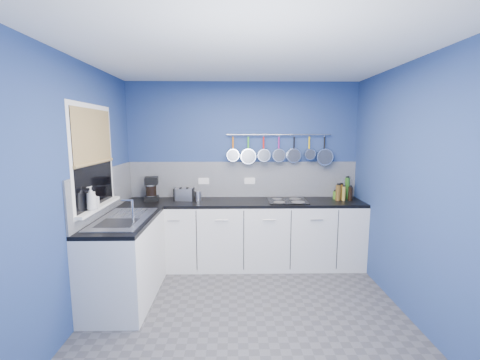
{
  "coord_description": "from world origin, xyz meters",
  "views": [
    {
      "loc": [
        -0.12,
        -3.1,
        1.82
      ],
      "look_at": [
        -0.05,
        0.75,
        1.25
      ],
      "focal_mm": 24.52,
      "sensor_mm": 36.0,
      "label": 1
    }
  ],
  "objects_px": {
    "soap_bottle_b": "(95,200)",
    "hob": "(287,201)",
    "soap_bottle_a": "(91,198)",
    "canister": "(198,196)",
    "paper_towel": "(151,191)",
    "toaster": "(184,194)",
    "coffee_maker": "(151,189)"
  },
  "relations": [
    {
      "from": "coffee_maker",
      "to": "toaster",
      "type": "height_order",
      "value": "coffee_maker"
    },
    {
      "from": "soap_bottle_a",
      "to": "soap_bottle_b",
      "type": "distance_m",
      "value": 0.09
    },
    {
      "from": "coffee_maker",
      "to": "hob",
      "type": "xyz_separation_m",
      "value": [
        1.82,
        -0.08,
        -0.15
      ]
    },
    {
      "from": "soap_bottle_a",
      "to": "hob",
      "type": "xyz_separation_m",
      "value": [
        2.12,
        1.08,
        -0.26
      ]
    },
    {
      "from": "soap_bottle_a",
      "to": "coffee_maker",
      "type": "bearing_deg",
      "value": 75.65
    },
    {
      "from": "toaster",
      "to": "hob",
      "type": "height_order",
      "value": "toaster"
    },
    {
      "from": "soap_bottle_a",
      "to": "toaster",
      "type": "height_order",
      "value": "soap_bottle_a"
    },
    {
      "from": "paper_towel",
      "to": "toaster",
      "type": "height_order",
      "value": "paper_towel"
    },
    {
      "from": "paper_towel",
      "to": "coffee_maker",
      "type": "relative_size",
      "value": 0.78
    },
    {
      "from": "coffee_maker",
      "to": "toaster",
      "type": "distance_m",
      "value": 0.44
    },
    {
      "from": "soap_bottle_a",
      "to": "canister",
      "type": "distance_m",
      "value": 1.49
    },
    {
      "from": "soap_bottle_a",
      "to": "canister",
      "type": "height_order",
      "value": "soap_bottle_a"
    },
    {
      "from": "soap_bottle_b",
      "to": "toaster",
      "type": "xyz_separation_m",
      "value": [
        0.73,
        1.1,
        -0.15
      ]
    },
    {
      "from": "coffee_maker",
      "to": "soap_bottle_a",
      "type": "bearing_deg",
      "value": -112.83
    },
    {
      "from": "coffee_maker",
      "to": "paper_towel",
      "type": "bearing_deg",
      "value": 142.55
    },
    {
      "from": "soap_bottle_a",
      "to": "canister",
      "type": "xyz_separation_m",
      "value": [
        0.92,
        1.16,
        -0.21
      ]
    },
    {
      "from": "soap_bottle_b",
      "to": "hob",
      "type": "height_order",
      "value": "soap_bottle_b"
    },
    {
      "from": "paper_towel",
      "to": "canister",
      "type": "distance_m",
      "value": 0.64
    },
    {
      "from": "coffee_maker",
      "to": "toaster",
      "type": "xyz_separation_m",
      "value": [
        0.43,
        0.02,
        -0.08
      ]
    },
    {
      "from": "toaster",
      "to": "hob",
      "type": "distance_m",
      "value": 1.39
    },
    {
      "from": "paper_towel",
      "to": "toaster",
      "type": "xyz_separation_m",
      "value": [
        0.44,
        0.01,
        -0.04
      ]
    },
    {
      "from": "soap_bottle_b",
      "to": "canister",
      "type": "bearing_deg",
      "value": 49.47
    },
    {
      "from": "soap_bottle_b",
      "to": "coffee_maker",
      "type": "height_order",
      "value": "soap_bottle_b"
    },
    {
      "from": "soap_bottle_b",
      "to": "canister",
      "type": "distance_m",
      "value": 1.43
    },
    {
      "from": "paper_towel",
      "to": "coffee_maker",
      "type": "bearing_deg",
      "value": -28.97
    },
    {
      "from": "canister",
      "to": "hob",
      "type": "height_order",
      "value": "canister"
    },
    {
      "from": "paper_towel",
      "to": "hob",
      "type": "height_order",
      "value": "paper_towel"
    },
    {
      "from": "soap_bottle_b",
      "to": "canister",
      "type": "relative_size",
      "value": 1.34
    },
    {
      "from": "soap_bottle_a",
      "to": "soap_bottle_b",
      "type": "xyz_separation_m",
      "value": [
        0.0,
        0.08,
        -0.03
      ]
    },
    {
      "from": "soap_bottle_b",
      "to": "coffee_maker",
      "type": "distance_m",
      "value": 1.13
    },
    {
      "from": "paper_towel",
      "to": "hob",
      "type": "xyz_separation_m",
      "value": [
        1.83,
        -0.09,
        -0.12
      ]
    },
    {
      "from": "soap_bottle_b",
      "to": "hob",
      "type": "xyz_separation_m",
      "value": [
        2.12,
        1.01,
        -0.23
      ]
    }
  ]
}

